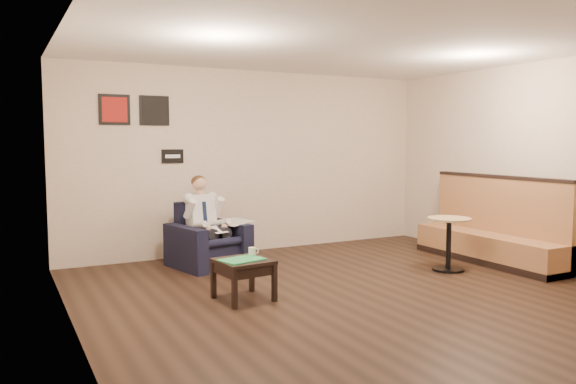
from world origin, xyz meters
name	(u,v)px	position (x,y,z in m)	size (l,w,h in m)	color
ground	(365,297)	(0.00, 0.00, 0.00)	(6.00, 6.00, 0.00)	black
wall_back	(254,162)	(0.00, 3.00, 1.40)	(6.00, 0.02, 2.80)	beige
wall_left	(74,179)	(-3.00, 0.00, 1.40)	(0.02, 6.00, 2.80)	beige
wall_right	(551,165)	(3.00, 0.00, 1.40)	(0.02, 6.00, 2.80)	beige
ceiling	(369,39)	(0.00, 0.00, 2.80)	(6.00, 6.00, 0.02)	white
seating_sign	(173,156)	(-1.30, 2.98, 1.50)	(0.32, 0.02, 0.20)	black
art_print_left	(114,110)	(-2.10, 2.98, 2.15)	(0.42, 0.03, 0.42)	#AA1A14
art_print_right	(154,111)	(-1.55, 2.98, 2.15)	(0.42, 0.03, 0.42)	black
armchair	(208,235)	(-1.03, 2.25, 0.43)	(0.90, 0.90, 0.87)	black
seated_man	(213,224)	(-1.00, 2.14, 0.60)	(0.57, 0.85, 1.19)	silver
lap_papers	(217,230)	(-0.98, 2.05, 0.53)	(0.20, 0.28, 0.01)	white
newspaper	(234,222)	(-0.65, 2.24, 0.59)	(0.38, 0.47, 0.01)	silver
side_table	(244,280)	(-1.25, 0.51, 0.22)	(0.54, 0.54, 0.44)	black
green_folder	(242,260)	(-1.27, 0.49, 0.45)	(0.44, 0.32, 0.01)	green
coffee_mug	(252,252)	(-1.08, 0.65, 0.49)	(0.08, 0.08, 0.09)	white
smartphone	(240,256)	(-1.22, 0.67, 0.45)	(0.14, 0.07, 0.01)	black
banquette	(489,220)	(2.59, 0.66, 0.61)	(0.56, 2.37, 1.21)	#9E673D
cafe_table	(449,244)	(1.72, 0.54, 0.35)	(0.57, 0.57, 0.71)	tan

